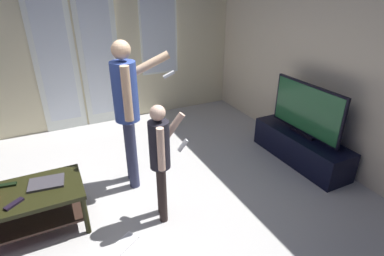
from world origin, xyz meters
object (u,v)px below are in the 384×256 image
tv_remote_black (14,204)px  coffee_table (36,201)px  person_child (161,154)px  laptop_closed (46,183)px  flat_screen_tv (307,110)px  loose_keyboard (118,249)px  person_adult (128,103)px  tv_stand (300,147)px  dvd_remote_slim (7,185)px

tv_remote_black → coffee_table: bearing=5.8°
person_child → laptop_closed: size_ratio=3.88×
flat_screen_tv → loose_keyboard: bearing=-169.9°
person_adult → tv_remote_black: 1.42m
coffee_table → person_adult: bearing=18.6°
flat_screen_tv → person_child: person_child is taller
loose_keyboard → laptop_closed: laptop_closed is taller
tv_stand → laptop_closed: (-3.08, 0.21, 0.27)m
loose_keyboard → coffee_table: bearing=134.1°
flat_screen_tv → dvd_remote_slim: bearing=174.4°
laptop_closed → tv_remote_black: (-0.27, -0.21, -0.00)m
tv_stand → laptop_closed: bearing=176.1°
person_child → loose_keyboard: person_child is taller
flat_screen_tv → person_adult: size_ratio=0.66×
person_child → flat_screen_tv: bearing=6.1°
loose_keyboard → tv_stand: bearing=10.0°
coffee_table → laptop_closed: bearing=25.2°
tv_stand → tv_remote_black: tv_remote_black is taller
person_adult → dvd_remote_slim: bearing=-172.5°
flat_screen_tv → tv_remote_black: 3.36m
person_child → dvd_remote_slim: (-1.36, 0.55, -0.28)m
flat_screen_tv → dvd_remote_slim: 3.45m
coffee_table → dvd_remote_slim: dvd_remote_slim is taller
flat_screen_tv → loose_keyboard: 2.74m
tv_stand → flat_screen_tv: 0.54m
laptop_closed → tv_remote_black: size_ratio=1.87×
flat_screen_tv → person_adult: bearing=166.9°
tv_stand → loose_keyboard: bearing=-170.0°
loose_keyboard → laptop_closed: (-0.48, 0.67, 0.45)m
tv_stand → dvd_remote_slim: (-3.43, 0.34, 0.27)m
flat_screen_tv → tv_remote_black: size_ratio=6.54×
laptop_closed → person_adult: bearing=24.6°
laptop_closed → dvd_remote_slim: bearing=166.2°
tv_remote_black → flat_screen_tv: bearing=-39.0°
coffee_table → laptop_closed: laptop_closed is taller
tv_remote_black → person_child: bearing=-48.6°
coffee_table → laptop_closed: (0.12, 0.05, 0.14)m
coffee_table → flat_screen_tv: flat_screen_tv is taller
person_adult → flat_screen_tv: bearing=-13.1°
flat_screen_tv → dvd_remote_slim: flat_screen_tv is taller
tv_remote_black → dvd_remote_slim: size_ratio=1.00×
flat_screen_tv → coffee_table: bearing=177.3°
coffee_table → flat_screen_tv: 3.23m
flat_screen_tv → loose_keyboard: size_ratio=2.51×
coffee_table → tv_remote_black: size_ratio=5.07×
tv_stand → tv_remote_black: 3.36m
person_adult → person_child: person_adult is taller
loose_keyboard → dvd_remote_slim: dvd_remote_slim is taller
coffee_table → loose_keyboard: 0.91m
loose_keyboard → laptop_closed: size_ratio=1.39×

